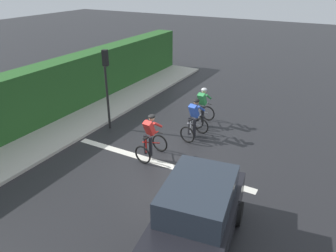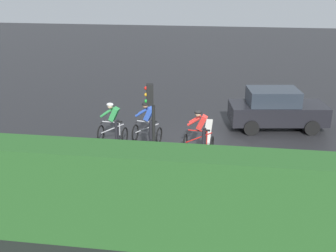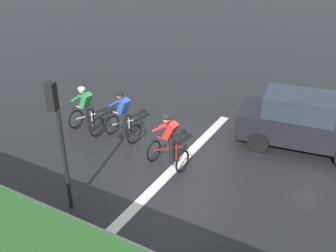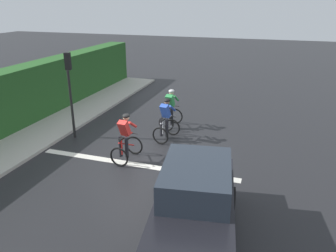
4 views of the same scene
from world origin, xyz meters
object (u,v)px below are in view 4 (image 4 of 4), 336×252
at_px(cyclist_second, 166,121).
at_px(car_black, 195,204).
at_px(cyclist_lead, 171,110).
at_px(cyclist_mid, 126,139).
at_px(traffic_light_near_crossing, 70,83).

height_order(cyclist_second, car_black, car_black).
xyz_separation_m(cyclist_lead, car_black, (2.66, -6.56, 0.08)).
height_order(cyclist_second, cyclist_mid, same).
xyz_separation_m(cyclist_second, car_black, (2.42, -5.20, 0.08)).
bearing_deg(cyclist_lead, car_black, -67.92).
height_order(cyclist_mid, car_black, car_black).
height_order(cyclist_lead, cyclist_mid, same).
bearing_deg(cyclist_second, cyclist_mid, -108.64).
bearing_deg(cyclist_lead, cyclist_mid, -97.75).
distance_m(cyclist_mid, traffic_light_near_crossing, 3.45).
bearing_deg(traffic_light_near_crossing, cyclist_lead, 33.24).
bearing_deg(car_black, cyclist_lead, 112.08).
bearing_deg(cyclist_mid, traffic_light_near_crossing, 155.64).
bearing_deg(traffic_light_near_crossing, car_black, -36.11).
distance_m(cyclist_lead, traffic_light_near_crossing, 4.23).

